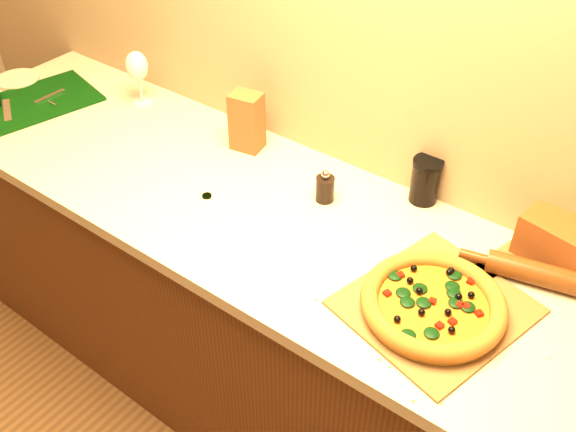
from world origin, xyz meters
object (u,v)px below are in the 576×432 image
object	(u,v)px
dark_jar	(425,180)
side_plate	(18,80)
pizza	(433,304)
pepper_grinder	(325,188)
pizza_peel	(440,303)
cutting_board	(37,101)
wine_glass	(137,67)
rolling_pin	(549,277)

from	to	relation	value
dark_jar	side_plate	distance (m)	1.57
pizza	dark_jar	xyz separation A→B (m)	(-0.22, 0.38, 0.04)
pepper_grinder	side_plate	distance (m)	1.33
pizza_peel	pepper_grinder	size ratio (longest dim) A/B	5.69
pizza	cutting_board	bearing A→B (deg)	177.92
wine_glass	pepper_grinder	bearing A→B (deg)	-5.02
pepper_grinder	dark_jar	xyz separation A→B (m)	(0.23, 0.17, 0.03)
pizza	cutting_board	size ratio (longest dim) A/B	0.76
pepper_grinder	dark_jar	distance (m)	0.28
pizza_peel	side_plate	world-z (taller)	side_plate
pizza_peel	wine_glass	size ratio (longest dim) A/B	2.98
side_plate	rolling_pin	bearing A→B (deg)	4.12
pizza	pizza_peel	bearing A→B (deg)	83.68
cutting_board	rolling_pin	world-z (taller)	rolling_pin
pizza_peel	side_plate	size ratio (longest dim) A/B	3.59
pizza	cutting_board	xyz separation A→B (m)	(-1.58, 0.06, -0.02)
pepper_grinder	wine_glass	xyz separation A→B (m)	(-0.83, 0.07, 0.10)
wine_glass	side_plate	size ratio (longest dim) A/B	1.20
cutting_board	pepper_grinder	bearing A→B (deg)	21.39
cutting_board	side_plate	size ratio (longest dim) A/B	2.76
dark_jar	side_plate	size ratio (longest dim) A/B	0.85
wine_glass	side_plate	world-z (taller)	wine_glass
pepper_grinder	side_plate	xyz separation A→B (m)	(-1.32, -0.10, -0.03)
pepper_grinder	side_plate	bearing A→B (deg)	-175.81
cutting_board	wine_glass	size ratio (longest dim) A/B	2.29
pizza_peel	side_plate	xyz separation A→B (m)	(-1.77, 0.07, 0.00)
rolling_pin	wine_glass	xyz separation A→B (m)	(-1.46, 0.03, 0.11)
rolling_pin	wine_glass	size ratio (longest dim) A/B	2.21
rolling_pin	pizza	bearing A→B (deg)	-126.31
rolling_pin	side_plate	xyz separation A→B (m)	(-1.96, -0.14, -0.02)
wine_glass	pizza	bearing A→B (deg)	-12.38
pizza_peel	pizza	distance (m)	0.04
pizza_peel	pizza	size ratio (longest dim) A/B	1.70
cutting_board	dark_jar	size ratio (longest dim) A/B	3.24
pizza_peel	cutting_board	distance (m)	1.59
wine_glass	dark_jar	xyz separation A→B (m)	(1.06, 0.10, -0.07)
cutting_board	wine_glass	world-z (taller)	wine_glass
cutting_board	rolling_pin	distance (m)	1.78
rolling_pin	side_plate	size ratio (longest dim) A/B	2.66
cutting_board	dark_jar	bearing A→B (deg)	27.03
pepper_grinder	side_plate	world-z (taller)	pepper_grinder
pizza_peel	pepper_grinder	xyz separation A→B (m)	(-0.45, 0.17, 0.04)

